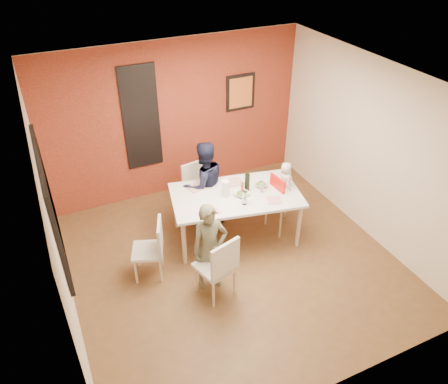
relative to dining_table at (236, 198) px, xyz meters
name	(u,v)px	position (x,y,z in m)	size (l,w,h in m)	color
ground	(233,261)	(-0.30, -0.52, -0.72)	(4.50, 4.50, 0.00)	brown
ceiling	(235,85)	(-0.30, -0.52, 1.98)	(4.50, 4.50, 0.02)	white
wall_back	(176,119)	(-0.30, 1.73, 0.63)	(4.50, 0.02, 2.70)	beige
wall_front	(340,305)	(-0.30, -2.77, 0.63)	(4.50, 0.02, 2.70)	beige
wall_left	(54,230)	(-2.55, -0.52, 0.63)	(0.02, 4.50, 2.70)	beige
wall_right	(370,150)	(1.95, -0.52, 0.63)	(0.02, 4.50, 2.70)	beige
brick_accent_wall	(176,120)	(-0.30, 1.71, 0.63)	(4.50, 0.02, 2.70)	maroon
picture_window_frame	(51,205)	(-2.52, -0.32, 0.83)	(0.05, 1.70, 1.30)	black
picture_window_pane	(52,205)	(-2.50, -0.32, 0.83)	(0.02, 1.55, 1.15)	black
glassblock_strip	(141,118)	(-0.90, 1.69, 0.78)	(0.55, 0.03, 1.70)	silver
glassblock_surround	(141,118)	(-0.90, 1.69, 0.78)	(0.60, 0.03, 1.76)	black
art_print_frame	(240,92)	(0.90, 1.69, 0.93)	(0.54, 0.03, 0.64)	black
art_print_canvas	(241,93)	(0.90, 1.67, 0.93)	(0.44, 0.01, 0.54)	orange
dining_table	(236,198)	(0.00, 0.00, 0.00)	(2.08, 1.42, 0.79)	white
chair_near	(219,265)	(-0.74, -1.04, -0.18)	(0.56, 0.56, 0.97)	silver
chair_far	(198,188)	(-0.31, 0.77, -0.19)	(0.51, 0.51, 0.95)	white
chair_left	(153,246)	(-1.40, -0.29, -0.22)	(0.54, 0.54, 0.90)	beige
high_chair	(282,197)	(0.75, -0.13, -0.13)	(0.45, 0.45, 0.99)	red
child_near	(210,248)	(-0.77, -0.80, -0.07)	(0.48, 0.31, 1.30)	brown
child_far	(204,185)	(-0.29, 0.53, 0.00)	(0.71, 0.55, 1.46)	black
toddler	(285,181)	(0.77, -0.12, 0.17)	(0.30, 0.20, 0.61)	beige
plate_near_left	(211,211)	(-0.51, -0.25, 0.08)	(0.21, 0.21, 0.01)	white
plate_far_mid	(234,182)	(0.12, 0.30, 0.08)	(0.24, 0.24, 0.01)	white
plate_near_right	(274,200)	(0.44, -0.39, 0.08)	(0.20, 0.20, 0.01)	white
plate_far_left	(196,188)	(-0.49, 0.40, 0.08)	(0.21, 0.21, 0.01)	white
salad_bowl_a	(242,194)	(0.06, -0.07, 0.10)	(0.22, 0.22, 0.05)	white
salad_bowl_b	(261,184)	(0.45, 0.04, 0.10)	(0.20, 0.20, 0.05)	white
wine_bottle	(247,183)	(0.19, 0.01, 0.21)	(0.08, 0.08, 0.29)	black
wine_glass_a	(245,198)	(0.00, -0.28, 0.18)	(0.08, 0.08, 0.21)	silver
wine_glass_b	(262,186)	(0.38, -0.10, 0.16)	(0.06, 0.06, 0.18)	white
paper_towel_roll	(226,189)	(-0.16, 0.03, 0.20)	(0.11, 0.11, 0.25)	white
condiment_red	(242,191)	(0.07, -0.06, 0.14)	(0.03, 0.03, 0.13)	red
condiment_green	(242,187)	(0.13, 0.04, 0.15)	(0.04, 0.04, 0.15)	#396F25
condiment_brown	(242,188)	(0.11, 0.01, 0.14)	(0.04, 0.04, 0.14)	brown
sippy_cup	(284,182)	(0.77, -0.10, 0.13)	(0.07, 0.07, 0.12)	orange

